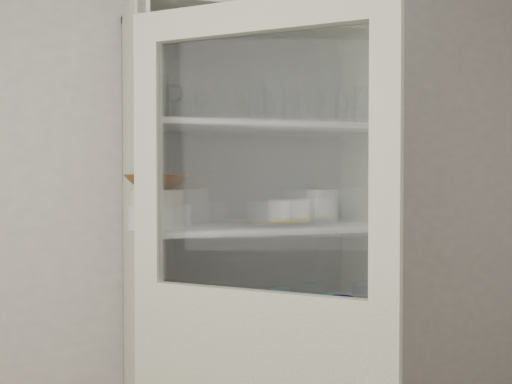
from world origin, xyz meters
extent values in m
cube|color=#AFABA7|center=(0.00, 1.50, 1.30)|extent=(3.60, 0.02, 2.60)
cube|color=#B1B59C|center=(-0.28, 1.27, 1.05)|extent=(0.03, 0.45, 2.10)
cube|color=#B1B59C|center=(0.68, 1.27, 1.05)|extent=(0.03, 0.45, 2.10)
cube|color=gray|center=(0.20, 1.49, 1.05)|extent=(1.00, 0.03, 2.10)
cube|color=#B1B59C|center=(0.20, 1.27, 2.08)|extent=(1.00, 0.45, 0.03)
cube|color=silver|center=(0.20, 1.26, 0.85)|extent=(0.94, 0.42, 0.02)
cube|color=silver|center=(0.20, 1.26, 1.25)|extent=(0.94, 0.42, 0.02)
cube|color=silver|center=(0.20, 1.26, 1.65)|extent=(0.94, 0.42, 0.02)
cube|color=#B1B59C|center=(0.02, 0.74, 1.95)|extent=(0.68, 0.65, 0.10)
cube|color=#B1B59C|center=(-0.27, 1.02, 1.50)|extent=(0.09, 0.09, 0.80)
cube|color=#B1B59C|center=(0.32, 0.46, 1.50)|extent=(0.09, 0.09, 0.80)
cube|color=silver|center=(0.02, 0.74, 1.50)|extent=(0.53, 0.51, 0.78)
cylinder|color=silver|center=(-0.21, 1.17, 1.74)|extent=(0.09, 0.09, 0.16)
cylinder|color=silver|center=(-0.21, 1.11, 1.72)|extent=(0.08, 0.08, 0.12)
cylinder|color=silver|center=(0.20, 1.16, 1.72)|extent=(0.07, 0.07, 0.13)
cylinder|color=silver|center=(0.23, 1.15, 1.74)|extent=(0.10, 0.10, 0.16)
cylinder|color=silver|center=(0.46, 1.14, 1.73)|extent=(0.08, 0.08, 0.14)
cylinder|color=silver|center=(0.31, 1.17, 1.73)|extent=(0.07, 0.07, 0.13)
cylinder|color=silver|center=(0.61, 1.15, 1.74)|extent=(0.09, 0.09, 0.15)
cylinder|color=silver|center=(-0.21, 1.25, 1.73)|extent=(0.08, 0.08, 0.15)
cylinder|color=silver|center=(-0.19, 1.26, 1.73)|extent=(0.07, 0.07, 0.13)
cylinder|color=silver|center=(0.21, 1.25, 1.73)|extent=(0.08, 0.08, 0.15)
cylinder|color=silver|center=(0.30, 1.25, 1.73)|extent=(0.07, 0.07, 0.13)
cylinder|color=white|center=(-0.21, 1.19, 1.30)|extent=(0.21, 0.21, 0.08)
cylinder|color=white|center=(-0.14, 1.40, 1.30)|extent=(0.21, 0.21, 0.08)
cylinder|color=silver|center=(-0.21, 1.19, 1.38)|extent=(0.21, 0.21, 0.06)
imported|color=brown|center=(-0.21, 1.19, 1.43)|extent=(0.30, 0.30, 0.06)
cylinder|color=silver|center=(0.32, 1.23, 1.27)|extent=(0.37, 0.37, 0.02)
cube|color=yellow|center=(0.32, 1.23, 1.28)|extent=(0.19, 0.19, 0.01)
cylinder|color=white|center=(0.32, 1.23, 1.33)|extent=(0.19, 0.19, 0.07)
cylinder|color=silver|center=(0.48, 1.27, 1.33)|extent=(0.13, 0.13, 0.14)
imported|color=navy|center=(0.54, 1.21, 0.91)|extent=(0.14, 0.14, 0.10)
imported|color=#1B7678|center=(0.54, 1.31, 0.91)|extent=(0.14, 0.14, 0.10)
imported|color=white|center=(0.29, 1.15, 0.91)|extent=(0.12, 0.12, 0.09)
cylinder|color=#1B7678|center=(0.32, 1.33, 0.91)|extent=(0.10, 0.10, 0.10)
ellipsoid|color=#1B7678|center=(0.32, 1.33, 0.97)|extent=(0.10, 0.10, 0.02)
cylinder|color=silver|center=(0.12, 1.21, 0.88)|extent=(0.10, 0.10, 0.04)
cylinder|color=white|center=(-0.09, 1.32, 0.93)|extent=(0.13, 0.13, 0.13)
camera|label=1|loc=(-0.61, -1.15, 1.46)|focal=45.00mm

